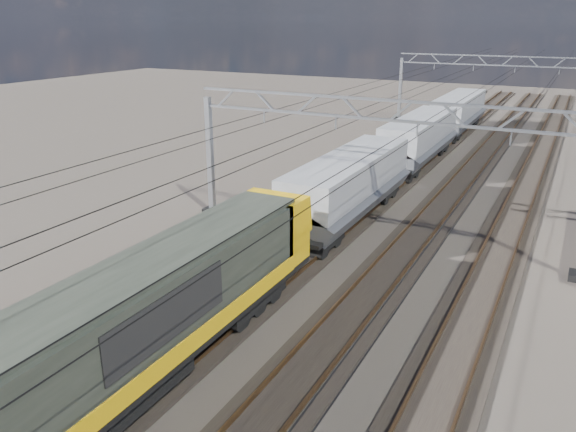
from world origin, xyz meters
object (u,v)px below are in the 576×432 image
at_px(hopper_wagon_third, 459,111).
at_px(catenary_gantry_far, 492,88).
at_px(hopper_wagon_lead, 349,183).
at_px(locomotive, 108,340).
at_px(catenary_gantry_mid, 373,166).
at_px(hopper_wagon_mid, 419,137).

bearing_deg(hopper_wagon_third, catenary_gantry_far, 70.02).
bearing_deg(hopper_wagon_lead, catenary_gantry_far, 86.62).
relative_size(hopper_wagon_lead, hopper_wagon_third, 1.00).
bearing_deg(locomotive, catenary_gantry_far, 87.78).
xyz_separation_m(hopper_wagon_lead, hopper_wagon_third, (0.00, 28.40, 0.00)).
xyz_separation_m(catenary_gantry_far, hopper_wagon_third, (-2.00, -5.50, -1.67)).
bearing_deg(catenary_gantry_mid, hopper_wagon_third, 93.75).
relative_size(locomotive, hopper_wagon_lead, 1.62).
distance_m(catenary_gantry_mid, locomotive, 15.80).
relative_size(catenary_gantry_mid, catenary_gantry_far, 1.00).
bearing_deg(catenary_gantry_far, hopper_wagon_lead, -93.38).
relative_size(locomotive, hopper_wagon_third, 1.62).
relative_size(catenary_gantry_far, hopper_wagon_lead, 1.53).
height_order(hopper_wagon_mid, hopper_wagon_third, same).
relative_size(catenary_gantry_mid, locomotive, 0.94).
height_order(catenary_gantry_mid, hopper_wagon_lead, catenary_gantry_mid).
relative_size(catenary_gantry_far, hopper_wagon_third, 1.53).
xyz_separation_m(catenary_gantry_mid, hopper_wagon_third, (-2.00, 30.50, -1.67)).
bearing_deg(catenary_gantry_far, hopper_wagon_third, -109.98).
bearing_deg(catenary_gantry_mid, hopper_wagon_lead, 133.64).
xyz_separation_m(catenary_gantry_far, hopper_wagon_mid, (-2.00, -19.70, -1.67)).
distance_m(catenary_gantry_far, hopper_wagon_third, 6.09).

